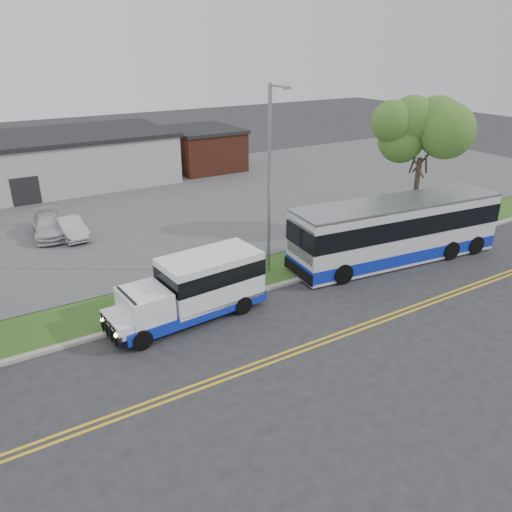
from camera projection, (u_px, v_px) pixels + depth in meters
ground at (246, 309)px, 22.97m from camera, size 140.00×140.00×0.00m
lane_line_north at (295, 349)px, 19.95m from camera, size 70.00×0.12×0.01m
lane_line_south at (299, 352)px, 19.72m from camera, size 70.00×0.12×0.01m
curb at (235, 298)px, 23.81m from camera, size 80.00×0.30×0.15m
verge at (217, 284)px, 25.23m from camera, size 80.00×3.30×0.10m
parking_lot at (128, 210)px, 36.28m from camera, size 80.00×25.00×0.10m
commercial_building at (14, 164)px, 40.39m from camera, size 25.40×10.40×4.35m
brick_wing at (203, 148)px, 47.61m from camera, size 6.30×7.30×3.90m
tree_east at (423, 135)px, 29.59m from camera, size 5.20×5.20×8.33m
streetlight_near at (270, 176)px, 24.49m from camera, size 0.35×1.53×9.50m
shuttle_bus at (197, 286)px, 21.89m from camera, size 7.28×2.87×2.73m
transit_bus at (396, 231)px, 27.50m from camera, size 12.62×4.14×3.44m
parked_car_a at (70, 227)px, 30.91m from camera, size 1.65×4.00×1.29m
parked_car_b at (49, 225)px, 31.18m from camera, size 2.36×4.74×1.32m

